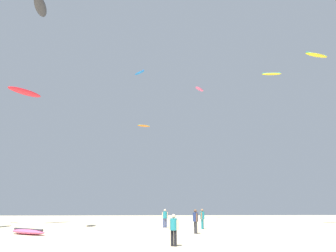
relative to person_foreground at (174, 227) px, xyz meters
name	(u,v)px	position (x,y,z in m)	size (l,w,h in m)	color
person_foreground	(174,227)	(0.00, 0.00, 0.00)	(0.48, 0.36, 1.60)	black
person_midground	(202,217)	(3.43, 12.76, 0.08)	(0.39, 0.53, 1.75)	teal
person_left	(195,219)	(2.17, 7.81, 0.10)	(0.40, 0.57, 1.77)	#2D2D33
person_right	(165,217)	(0.20, 15.07, 0.06)	(0.56, 0.39, 1.71)	navy
kite_grounded_near	(28,232)	(-9.99, 7.66, -0.73)	(3.46, 2.96, 0.45)	#E5598C
kite_aloft_0	(40,6)	(-11.52, 10.04, 18.92)	(1.38, 3.58, 0.80)	#2D2D33
kite_aloft_1	(199,89)	(6.76, 34.73, 19.98)	(2.08, 2.63, 0.27)	#E5598C
kite_aloft_4	(140,73)	(-3.11, 31.16, 21.23)	(2.00, 2.34, 0.36)	blue
kite_aloft_5	(272,74)	(16.03, 26.56, 19.55)	(2.86, 1.09, 0.42)	yellow
kite_aloft_6	(316,55)	(17.47, 16.39, 17.76)	(3.19, 1.78, 0.47)	yellow
kite_aloft_7	(144,126)	(-2.45, 37.35, 14.20)	(2.27, 1.34, 0.29)	orange
kite_aloft_8	(25,92)	(-15.81, 19.57, 13.84)	(3.47, 4.14, 0.59)	red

